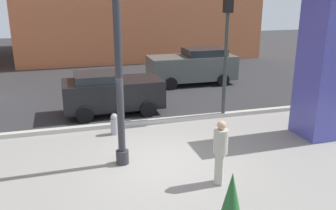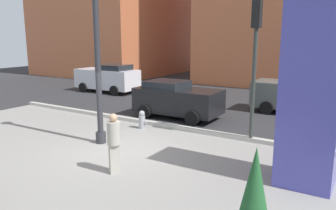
% 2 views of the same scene
% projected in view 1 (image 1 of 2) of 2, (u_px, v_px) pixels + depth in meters
% --- Properties ---
extents(ground_plane, '(60.00, 60.00, 0.00)m').
position_uv_depth(ground_plane, '(134.00, 117.00, 13.96)').
color(ground_plane, '#2D2D30').
extents(plaza_pavement, '(18.00, 10.00, 0.02)m').
position_uv_depth(plaza_pavement, '(181.00, 198.00, 8.45)').
color(plaza_pavement, gray).
rests_on(plaza_pavement, ground_plane).
extents(curb_strip, '(18.00, 0.24, 0.16)m').
position_uv_depth(curb_strip, '(138.00, 123.00, 13.13)').
color(curb_strip, '#B7B2A8').
rests_on(curb_strip, ground_plane).
extents(lamp_post, '(0.44, 0.44, 6.66)m').
position_uv_depth(lamp_post, '(118.00, 49.00, 9.19)').
color(lamp_post, '#2D2D33').
rests_on(lamp_post, ground_plane).
extents(art_pillar_blue, '(1.35, 1.35, 4.63)m').
position_uv_depth(art_pillar_blue, '(325.00, 68.00, 11.57)').
color(art_pillar_blue, '#4C4CAD').
rests_on(art_pillar_blue, ground_plane).
extents(fire_hydrant, '(0.36, 0.26, 0.75)m').
position_uv_depth(fire_hydrant, '(115.00, 124.00, 12.18)').
color(fire_hydrant, '#99999E').
rests_on(fire_hydrant, ground_plane).
extents(traffic_light_far_side, '(0.28, 0.42, 4.87)m').
position_uv_depth(traffic_light_far_side, '(227.00, 32.00, 13.06)').
color(traffic_light_far_side, '#333833').
rests_on(traffic_light_far_side, ground_plane).
extents(car_curb_east, '(4.59, 2.14, 1.87)m').
position_uv_depth(car_curb_east, '(193.00, 66.00, 19.00)').
color(car_curb_east, '#565B56').
rests_on(car_curb_east, ground_plane).
extents(car_intersection, '(3.93, 2.11, 1.68)m').
position_uv_depth(car_intersection, '(112.00, 92.00, 14.29)').
color(car_intersection, black).
rests_on(car_intersection, ground_plane).
extents(pedestrian_on_sidewalk, '(0.50, 0.50, 1.69)m').
position_uv_depth(pedestrian_on_sidewalk, '(220.00, 149.00, 8.82)').
color(pedestrian_on_sidewalk, '#B2AD9E').
rests_on(pedestrian_on_sidewalk, ground_plane).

